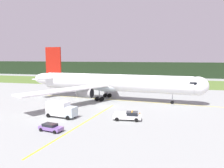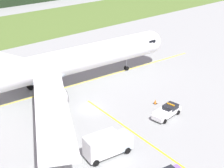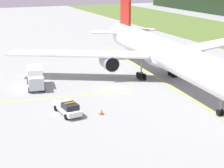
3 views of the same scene
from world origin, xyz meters
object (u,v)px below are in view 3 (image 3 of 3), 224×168
Objects in this scene: airliner at (164,54)px; apron_cone at (101,112)px; ops_pickup_truck at (68,108)px; catering_truck at (35,77)px.

airliner is 19.92m from apron_cone.
catering_truck reaches higher than ops_pickup_truck.
airliner is at bearing 76.85° from catering_truck.
ops_pickup_truck is at bearing -65.93° from airliner.
catering_truck is 8.85× the size of apron_cone.
ops_pickup_truck is 14.24m from catering_truck.
catering_truck is (-14.14, -1.43, 0.85)m from ops_pickup_truck.
ops_pickup_truck is 0.85× the size of catering_truck.
airliner is 7.84× the size of catering_truck.
ops_pickup_truck reaches higher than apron_cone.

